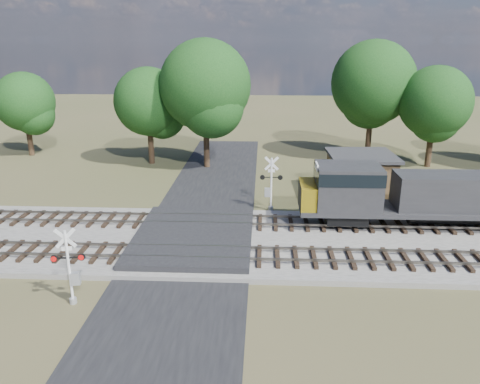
{
  "coord_description": "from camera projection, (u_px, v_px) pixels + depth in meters",
  "views": [
    {
      "loc": [
        4.11,
        -25.4,
        11.72
      ],
      "look_at": [
        2.73,
        2.0,
        2.77
      ],
      "focal_mm": 35.0,
      "sensor_mm": 36.0,
      "label": 1
    }
  ],
  "objects": [
    {
      "name": "crossing_panel",
      "position": [
        194.0,
        237.0,
        28.32
      ],
      "size": [
        7.0,
        9.0,
        0.62
      ],
      "primitive_type": "cube",
      "color": "#262628",
      "rests_on": "ground"
    },
    {
      "name": "ballast_bed",
      "position": [
        360.0,
        243.0,
        27.89
      ],
      "size": [
        140.0,
        10.0,
        0.3
      ],
      "primitive_type": "cube",
      "color": "gray",
      "rests_on": "ground"
    },
    {
      "name": "ground",
      "position": [
        193.0,
        246.0,
        27.94
      ],
      "size": [
        160.0,
        160.0,
        0.0
      ],
      "primitive_type": "plane",
      "color": "#404826",
      "rests_on": "ground"
    },
    {
      "name": "treeline",
      "position": [
        299.0,
        91.0,
        44.05
      ],
      "size": [
        80.83,
        12.73,
        11.95
      ],
      "color": "black",
      "rests_on": "ground"
    },
    {
      "name": "track_far",
      "position": [
        247.0,
        222.0,
        30.52
      ],
      "size": [
        140.0,
        2.6,
        0.33
      ],
      "color": "black",
      "rests_on": "ballast_bed"
    },
    {
      "name": "crossing_signal_near",
      "position": [
        71.0,
        273.0,
        21.36
      ],
      "size": [
        1.52,
        0.39,
        3.79
      ],
      "rotation": [
        0.0,
        0.0,
        0.18
      ],
      "color": "silver",
      "rests_on": "ground"
    },
    {
      "name": "track_near",
      "position": [
        243.0,
        255.0,
        25.77
      ],
      "size": [
        140.0,
        2.6,
        0.33
      ],
      "color": "black",
      "rests_on": "ballast_bed"
    },
    {
      "name": "road",
      "position": [
        193.0,
        245.0,
        27.93
      ],
      "size": [
        7.0,
        60.0,
        0.08
      ],
      "primitive_type": "cube",
      "color": "black",
      "rests_on": "ground"
    },
    {
      "name": "equipment_shed",
      "position": [
        360.0,
        175.0,
        36.31
      ],
      "size": [
        5.17,
        5.17,
        3.4
      ],
      "rotation": [
        0.0,
        0.0,
        0.04
      ],
      "color": "#422F1C",
      "rests_on": "ground"
    },
    {
      "name": "crossing_signal_far",
      "position": [
        270.0,
        188.0,
        33.26
      ],
      "size": [
        1.61,
        0.35,
        3.99
      ],
      "rotation": [
        0.0,
        0.0,
        3.17
      ],
      "color": "silver",
      "rests_on": "ground"
    }
  ]
}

